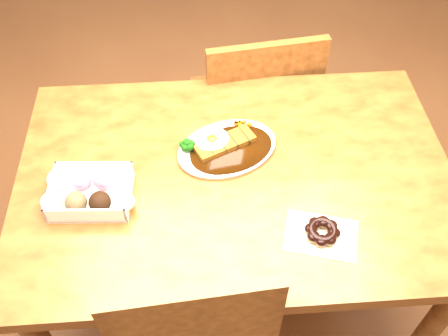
{
  "coord_description": "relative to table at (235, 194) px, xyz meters",
  "views": [
    {
      "loc": [
        -0.09,
        -0.87,
        1.8
      ],
      "look_at": [
        -0.03,
        -0.03,
        0.81
      ],
      "focal_mm": 40.0,
      "sensor_mm": 36.0,
      "label": 1
    }
  ],
  "objects": [
    {
      "name": "katsu_curry_plate",
      "position": [
        -0.02,
        0.09,
        0.11
      ],
      "size": [
        0.34,
        0.29,
        0.06
      ],
      "rotation": [
        0.0,
        0.0,
        0.37
      ],
      "color": "white",
      "rests_on": "table"
    },
    {
      "name": "donut_box",
      "position": [
        -0.39,
        -0.06,
        0.13
      ],
      "size": [
        0.24,
        0.17,
        0.06
      ],
      "rotation": [
        0.0,
        0.0,
        -0.06
      ],
      "color": "white",
      "rests_on": "table"
    },
    {
      "name": "pon_de_ring",
      "position": [
        0.19,
        -0.22,
        0.12
      ],
      "size": [
        0.2,
        0.17,
        0.03
      ],
      "rotation": [
        0.0,
        0.0,
        -0.28
      ],
      "color": "silver",
      "rests_on": "table"
    },
    {
      "name": "table",
      "position": [
        0.0,
        0.0,
        0.0
      ],
      "size": [
        1.2,
        0.8,
        0.75
      ],
      "color": "#4C270F",
      "rests_on": "ground"
    },
    {
      "name": "chair_far",
      "position": [
        0.12,
        0.54,
        -0.17
      ],
      "size": [
        0.47,
        0.47,
        0.87
      ],
      "rotation": [
        0.0,
        0.0,
        3.27
      ],
      "color": "#4C270F",
      "rests_on": "ground"
    },
    {
      "name": "ground",
      "position": [
        0.0,
        0.0,
        -0.65
      ],
      "size": [
        6.0,
        6.0,
        0.0
      ],
      "primitive_type": "plane",
      "color": "brown",
      "rests_on": "ground"
    }
  ]
}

